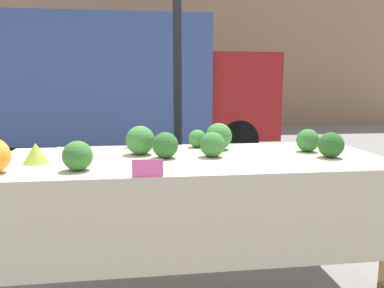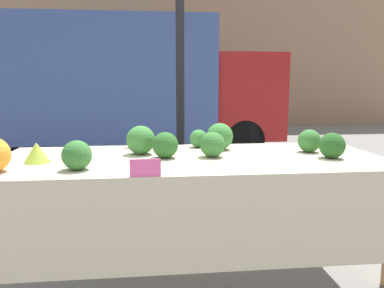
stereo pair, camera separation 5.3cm
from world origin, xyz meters
The scene contains 14 objects.
building_facade centered at (0.00, 9.09, 3.15)m, with size 16.00×0.60×6.29m.
tent_pole centered at (0.00, 0.91, 1.28)m, with size 0.07×0.07×2.56m.
parked_truck centered at (-0.64, 4.76, 1.27)m, with size 5.06×1.84×2.38m.
market_table centered at (0.00, -0.07, 0.76)m, with size 2.28×0.92×0.85m.
romanesco_head centered at (-0.87, -0.06, 0.91)m, with size 0.14×0.14×0.11m.
broccoli_head_0 centered at (0.21, 0.24, 0.94)m, with size 0.18×0.18×0.18m.
broccoli_head_1 centered at (-0.62, -0.27, 0.93)m, with size 0.15×0.15×0.15m.
broccoli_head_2 centered at (0.12, -0.01, 0.93)m, with size 0.15×0.15×0.15m.
broccoli_head_3 centered at (-0.16, -0.01, 0.93)m, with size 0.15×0.15×0.15m.
broccoli_head_4 centered at (-0.31, 0.13, 0.94)m, with size 0.18×0.18×0.18m.
broccoli_head_5 centered at (0.08, 0.34, 0.91)m, with size 0.12×0.12×0.12m.
broccoli_head_6 centered at (0.81, -0.12, 0.93)m, with size 0.15×0.15×0.15m.
broccoli_head_7 centered at (0.76, 0.09, 0.93)m, with size 0.15×0.15×0.15m.
price_sign centered at (-0.27, -0.45, 0.90)m, with size 0.15×0.01×0.09m.
Camera 1 is at (-0.29, -2.17, 1.29)m, focal length 35.00 mm.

